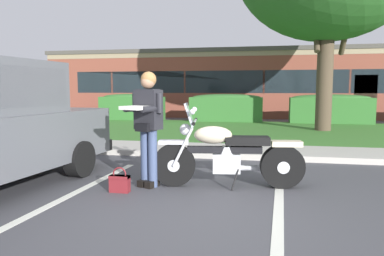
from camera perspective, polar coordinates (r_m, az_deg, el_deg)
name	(u,v)px	position (r m, az deg, el deg)	size (l,w,h in m)	color
ground_plane	(197,212)	(4.41, 0.77, -13.07)	(140.00, 140.00, 0.00)	#424247
curb_strip	(226,156)	(7.66, 5.42, -4.36)	(60.00, 0.20, 0.12)	#B7B2A8
concrete_walk	(230,150)	(8.50, 6.01, -3.46)	(60.00, 1.50, 0.08)	#B7B2A8
grass_lawn	(241,131)	(12.58, 7.75, -0.41)	(60.00, 6.76, 0.06)	#3D752D
stall_stripe_0	(64,198)	(5.22, -19.37, -10.30)	(0.12, 4.40, 0.01)	silver
stall_stripe_1	(279,212)	(4.54, 13.42, -12.63)	(0.12, 4.40, 0.01)	silver
motorcycle	(233,155)	(5.41, 6.48, -4.15)	(2.24, 0.82, 1.26)	black
rider_person	(147,119)	(5.37, -7.00, 1.35)	(0.55, 0.65, 1.70)	black
handbag	(120,182)	(5.28, -11.28, -8.31)	(0.28, 0.13, 0.36)	maroon
hedge_left	(132,107)	(16.85, -9.37, 3.32)	(2.90, 0.90, 1.24)	#336B2D
hedge_center_left	(226,108)	(15.86, 5.36, 3.21)	(3.12, 0.90, 1.24)	#336B2D
hedge_center_right	(330,109)	(16.00, 20.89, 2.86)	(3.25, 0.90, 1.24)	#336B2D
brick_building	(264,84)	(22.50, 11.22, 6.76)	(23.18, 9.23, 3.48)	brown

